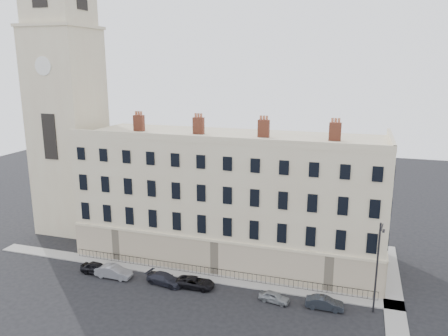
{
  "coord_description": "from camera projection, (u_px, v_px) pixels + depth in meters",
  "views": [
    {
      "loc": [
        8.57,
        -36.93,
        23.21
      ],
      "look_at": [
        -6.16,
        10.0,
        11.49
      ],
      "focal_mm": 35.0,
      "sensor_mm": 36.0,
      "label": 1
    }
  ],
  "objects": [
    {
      "name": "ground",
      "position": [
        254.0,
        311.0,
        42.16
      ],
      "size": [
        160.0,
        160.0,
        0.0
      ],
      "primitive_type": "plane",
      "color": "black",
      "rests_on": "ground"
    },
    {
      "name": "terrace",
      "position": [
        230.0,
        196.0,
        53.26
      ],
      "size": [
        36.22,
        12.22,
        17.0
      ],
      "color": "beige",
      "rests_on": "ground"
    },
    {
      "name": "church_tower",
      "position": [
        66.0,
        98.0,
        59.56
      ],
      "size": [
        8.0,
        8.13,
        44.0
      ],
      "color": "beige",
      "rests_on": "ground"
    },
    {
      "name": "pavement_terrace",
      "position": [
        179.0,
        273.0,
        49.69
      ],
      "size": [
        48.0,
        2.0,
        0.12
      ],
      "primitive_type": "cube",
      "color": "gray",
      "rests_on": "ground"
    },
    {
      "name": "pavement_east_return",
      "position": [
        392.0,
        291.0,
        45.78
      ],
      "size": [
        2.0,
        24.0,
        0.12
      ],
      "primitive_type": "cube",
      "color": "gray",
      "rests_on": "ground"
    },
    {
      "name": "railings",
      "position": [
        213.0,
        272.0,
        48.79
      ],
      "size": [
        35.0,
        0.04,
        0.96
      ],
      "color": "black",
      "rests_on": "ground"
    },
    {
      "name": "car_a",
      "position": [
        97.0,
        268.0,
        49.49
      ],
      "size": [
        3.96,
        1.78,
        1.32
      ],
      "primitive_type": "imported",
      "rotation": [
        0.0,
        0.0,
        1.51
      ],
      "color": "black",
      "rests_on": "ground"
    },
    {
      "name": "car_b",
      "position": [
        114.0,
        272.0,
        48.6
      ],
      "size": [
        4.19,
        1.49,
        1.38
      ],
      "primitive_type": "imported",
      "rotation": [
        0.0,
        0.0,
        1.58
      ],
      "color": "slate",
      "rests_on": "ground"
    },
    {
      "name": "car_c",
      "position": [
        165.0,
        279.0,
        47.11
      ],
      "size": [
        4.45,
        2.39,
        1.22
      ],
      "primitive_type": "imported",
      "rotation": [
        0.0,
        0.0,
        1.41
      ],
      "color": "#1F202A",
      "rests_on": "ground"
    },
    {
      "name": "car_d",
      "position": [
        195.0,
        282.0,
        46.43
      ],
      "size": [
        4.17,
        1.99,
        1.15
      ],
      "primitive_type": "imported",
      "rotation": [
        0.0,
        0.0,
        1.59
      ],
      "color": "black",
      "rests_on": "ground"
    },
    {
      "name": "car_e",
      "position": [
        274.0,
        297.0,
        43.63
      ],
      "size": [
        3.29,
        1.77,
        1.06
      ],
      "primitive_type": "imported",
      "rotation": [
        0.0,
        0.0,
        1.4
      ],
      "color": "gray",
      "rests_on": "ground"
    },
    {
      "name": "car_f",
      "position": [
        325.0,
        303.0,
        42.38
      ],
      "size": [
        3.69,
        1.34,
        1.21
      ],
      "primitive_type": "imported",
      "rotation": [
        0.0,
        0.0,
        1.59
      ],
      "color": "#1F2329",
      "rests_on": "ground"
    },
    {
      "name": "streetlamp",
      "position": [
        377.0,
        264.0,
        40.64
      ],
      "size": [
        0.42,
        1.97,
        9.1
      ],
      "rotation": [
        0.0,
        0.0,
        -0.12
      ],
      "color": "#27272B",
      "rests_on": "ground"
    }
  ]
}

